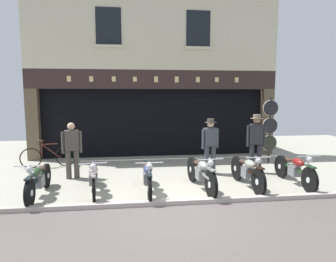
# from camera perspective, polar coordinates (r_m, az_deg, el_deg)

# --- Properties ---
(ground) EXTENTS (21.36, 22.00, 0.18)m
(ground) POSITION_cam_1_polar(r_m,az_deg,el_deg) (5.78, 3.23, -17.91)
(ground) COLOR #9F9C8C
(shop_facade) EXTENTS (9.66, 4.42, 6.49)m
(shop_facade) POSITION_cam_1_polar(r_m,az_deg,el_deg) (13.18, -3.08, 4.18)
(shop_facade) COLOR black
(shop_facade) RESTS_ON ground
(motorcycle_far_left) EXTENTS (0.62, 2.01, 0.90)m
(motorcycle_far_left) POSITION_cam_1_polar(r_m,az_deg,el_deg) (7.69, -23.57, -8.50)
(motorcycle_far_left) COLOR black
(motorcycle_far_left) RESTS_ON ground
(motorcycle_left) EXTENTS (0.62, 1.96, 0.90)m
(motorcycle_left) POSITION_cam_1_polar(r_m,az_deg,el_deg) (7.52, -14.10, -8.51)
(motorcycle_left) COLOR black
(motorcycle_left) RESTS_ON ground
(motorcycle_center_left) EXTENTS (0.62, 2.02, 0.90)m
(motorcycle_center_left) POSITION_cam_1_polar(r_m,az_deg,el_deg) (7.37, -3.95, -8.59)
(motorcycle_center_left) COLOR black
(motorcycle_center_left) RESTS_ON ground
(motorcycle_center) EXTENTS (0.62, 2.11, 0.94)m
(motorcycle_center) POSITION_cam_1_polar(r_m,az_deg,el_deg) (7.61, 6.34, -7.95)
(motorcycle_center) COLOR black
(motorcycle_center) RESTS_ON ground
(motorcycle_center_right) EXTENTS (0.62, 2.00, 0.93)m
(motorcycle_center_right) POSITION_cam_1_polar(r_m,az_deg,el_deg) (8.01, 14.93, -7.41)
(motorcycle_center_right) COLOR black
(motorcycle_center_right) RESTS_ON ground
(motorcycle_right) EXTENTS (0.62, 2.03, 0.91)m
(motorcycle_right) POSITION_cam_1_polar(r_m,az_deg,el_deg) (8.66, 23.10, -6.72)
(motorcycle_right) COLOR black
(motorcycle_right) RESTS_ON ground
(salesman_left) EXTENTS (0.55, 0.30, 1.61)m
(salesman_left) POSITION_cam_1_polar(r_m,az_deg,el_deg) (8.89, -17.91, -3.08)
(salesman_left) COLOR #47423D
(salesman_left) RESTS_ON ground
(shopkeeper_center) EXTENTS (0.55, 0.34, 1.68)m
(shopkeeper_center) POSITION_cam_1_polar(r_m,az_deg,el_deg) (9.04, 8.08, -2.37)
(shopkeeper_center) COLOR #3D424C
(shopkeeper_center) RESTS_ON ground
(salesman_right) EXTENTS (0.55, 0.36, 1.79)m
(salesman_right) POSITION_cam_1_polar(r_m,az_deg,el_deg) (9.44, 16.49, -1.74)
(salesman_right) COLOR #2D2D33
(salesman_right) RESTS_ON ground
(tyre_sign_pole) EXTENTS (0.55, 0.06, 2.29)m
(tyre_sign_pole) POSITION_cam_1_polar(r_m,az_deg,el_deg) (10.88, 18.92, 0.86)
(tyre_sign_pole) COLOR #232328
(tyre_sign_pole) RESTS_ON ground
(advert_board_near) EXTENTS (0.76, 0.03, 0.88)m
(advert_board_near) POSITION_cam_1_polar(r_m,az_deg,el_deg) (11.57, -9.76, 3.10)
(advert_board_near) COLOR beige
(advert_board_far) EXTENTS (0.65, 0.03, 0.98)m
(advert_board_far) POSITION_cam_1_polar(r_m,az_deg,el_deg) (11.66, -15.03, 3.14)
(advert_board_far) COLOR silver
(leaning_bicycle) EXTENTS (1.74, 0.56, 0.93)m
(leaning_bicycle) POSITION_cam_1_polar(r_m,az_deg,el_deg) (10.69, -21.91, -4.45)
(leaning_bicycle) COLOR black
(leaning_bicycle) RESTS_ON ground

